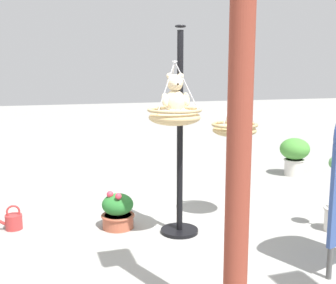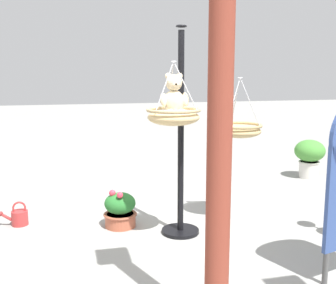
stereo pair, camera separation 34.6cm
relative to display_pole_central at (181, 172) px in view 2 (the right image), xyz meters
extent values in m
plane|color=gray|center=(0.19, -0.02, -0.73)|extent=(40.00, 40.00, 0.00)
cylinder|color=black|center=(0.00, 0.00, 0.43)|extent=(0.07, 0.07, 2.32)
cylinder|color=black|center=(0.00, 0.00, -0.71)|extent=(0.44, 0.44, 0.04)
torus|color=black|center=(0.00, 0.00, 1.63)|extent=(0.12, 0.12, 0.02)
ellipsoid|color=tan|center=(0.15, 0.25, 0.67)|extent=(0.55, 0.55, 0.17)
torus|color=tan|center=(0.15, 0.25, 0.74)|extent=(0.58, 0.58, 0.04)
ellipsoid|color=silver|center=(0.15, 0.25, 0.69)|extent=(0.49, 0.49, 0.14)
cylinder|color=#B7B7BC|center=(0.26, 0.31, 1.00)|extent=(0.24, 0.14, 0.51)
cylinder|color=#B7B7BC|center=(0.04, 0.31, 1.00)|extent=(0.24, 0.14, 0.51)
cylinder|color=#B7B7BC|center=(0.15, 0.12, 1.00)|extent=(0.01, 0.27, 0.51)
torus|color=#B7B7BC|center=(0.15, 0.25, 1.25)|extent=(0.06, 0.06, 0.01)
ellipsoid|color=beige|center=(0.15, 0.26, 0.82)|extent=(0.22, 0.19, 0.27)
sphere|color=beige|center=(0.15, 0.26, 1.03)|extent=(0.18, 0.18, 0.17)
ellipsoid|color=beige|center=(0.15, 0.32, 1.02)|extent=(0.08, 0.07, 0.06)
sphere|color=black|center=(0.15, 0.35, 1.02)|extent=(0.02, 0.02, 0.02)
sphere|color=beige|center=(0.09, 0.26, 1.10)|extent=(0.07, 0.07, 0.07)
sphere|color=beige|center=(0.21, 0.26, 1.10)|extent=(0.07, 0.07, 0.07)
ellipsoid|color=beige|center=(0.03, 0.29, 0.86)|extent=(0.07, 0.13, 0.17)
ellipsoid|color=beige|center=(0.27, 0.29, 0.86)|extent=(0.07, 0.13, 0.17)
ellipsoid|color=beige|center=(0.09, 0.36, 0.73)|extent=(0.08, 0.15, 0.08)
ellipsoid|color=beige|center=(0.21, 0.36, 0.73)|extent=(0.08, 0.15, 0.08)
ellipsoid|color=tan|center=(-0.79, -0.20, 0.43)|extent=(0.55, 0.55, 0.15)
torus|color=tan|center=(-0.79, -0.20, 0.50)|extent=(0.57, 0.57, 0.04)
cylinder|color=#B7B7BC|center=(-0.68, -0.13, 0.78)|extent=(0.23, 0.14, 0.58)
cylinder|color=#B7B7BC|center=(-0.90, -0.13, 0.78)|extent=(0.23, 0.14, 0.58)
cylinder|color=#B7B7BC|center=(-0.79, -0.32, 0.78)|extent=(0.01, 0.26, 0.58)
torus|color=#B7B7BC|center=(-0.79, -0.20, 1.07)|extent=(0.06, 0.06, 0.01)
cylinder|color=brown|center=(0.27, 1.94, 0.69)|extent=(0.17, 0.17, 2.84)
cylinder|color=#AD563D|center=(0.66, -0.37, -0.65)|extent=(0.37, 0.37, 0.17)
torus|color=#9C4E37|center=(0.66, -0.37, -0.58)|extent=(0.41, 0.41, 0.03)
cylinder|color=#382819|center=(0.66, -0.37, -0.58)|extent=(0.33, 0.33, 0.03)
ellipsoid|color=#28702D|center=(0.66, -0.37, -0.44)|extent=(0.38, 0.38, 0.26)
sphere|color=#E0384C|center=(0.75, -0.37, -0.30)|extent=(0.08, 0.08, 0.08)
sphere|color=#E0384C|center=(0.68, -0.24, -0.29)|extent=(0.08, 0.08, 0.08)
cylinder|color=beige|center=(-2.91, -1.95, -0.58)|extent=(0.33, 0.33, 0.29)
torus|color=#BCB7AE|center=(-2.91, -1.95, -0.45)|extent=(0.37, 0.37, 0.03)
cylinder|color=#382819|center=(-2.91, -1.95, -0.45)|extent=(0.29, 0.29, 0.03)
ellipsoid|color=#478E38|center=(-2.91, -1.95, -0.24)|extent=(0.53, 0.53, 0.39)
cylinder|color=#4C4C4C|center=(-0.93, 1.48, -0.58)|extent=(0.05, 0.05, 0.30)
cylinder|color=#B23333|center=(1.86, -0.71, -0.64)|extent=(0.20, 0.20, 0.18)
cylinder|color=#B23333|center=(2.01, -0.71, -0.62)|extent=(0.17, 0.04, 0.14)
sphere|color=maroon|center=(2.08, -0.71, -0.57)|extent=(0.06, 0.06, 0.06)
torus|color=#B23333|center=(1.86, -0.71, -0.51)|extent=(0.16, 0.02, 0.16)
camera|label=1|loc=(1.58, 4.44, 1.15)|focal=44.85mm
camera|label=2|loc=(1.25, 4.53, 1.15)|focal=44.85mm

